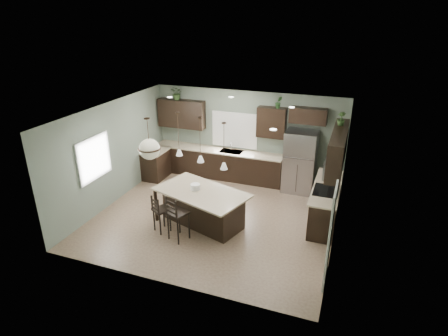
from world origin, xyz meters
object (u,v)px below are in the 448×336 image
kitchen_island (202,208)px  bar_stool_center (178,218)px  refrigerator (300,162)px  bar_stool_left (162,213)px  serving_dish (195,187)px  plant_back_left (177,93)px

kitchen_island → bar_stool_center: (-0.26, -0.78, 0.11)m
refrigerator → kitchen_island: refrigerator is taller
kitchen_island → bar_stool_center: size_ratio=1.96×
bar_stool_left → refrigerator: bearing=80.4°
bar_stool_center → serving_dish: bearing=107.8°
bar_stool_center → plant_back_left: bearing=138.1°
kitchen_island → bar_stool_left: 1.00m
refrigerator → plant_back_left: (-4.02, 0.22, 1.69)m
kitchen_island → serving_dish: bearing=180.0°
bar_stool_left → bar_stool_center: 0.57m
refrigerator → plant_back_left: 4.36m
serving_dish → bar_stool_center: size_ratio=0.21×
kitchen_island → bar_stool_center: 0.83m
refrigerator → serving_dish: size_ratio=7.71×
refrigerator → bar_stool_center: refrigerator is taller
serving_dish → bar_stool_center: bearing=-94.5°
bar_stool_center → bar_stool_left: bearing=-175.4°
kitchen_island → serving_dish: (-0.19, 0.06, 0.53)m
bar_stool_left → bar_stool_center: (0.54, -0.17, 0.09)m
bar_stool_left → plant_back_left: plant_back_left is taller
kitchen_island → bar_stool_left: bar_stool_left is taller
bar_stool_left → plant_back_left: size_ratio=2.28×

